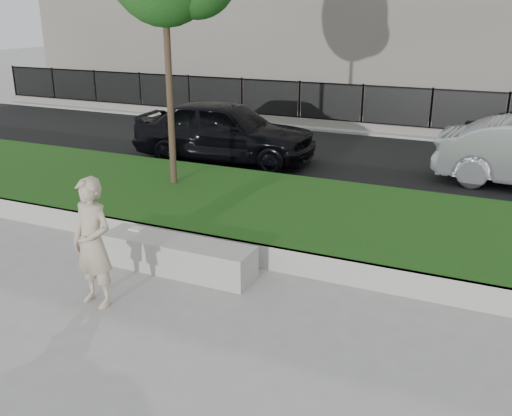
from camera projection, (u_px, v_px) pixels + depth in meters
The scene contains 10 objects.
ground at pixel (192, 287), 8.47m from camera, with size 90.00×90.00×0.00m, color gray.
grass_bank at pixel (271, 213), 10.98m from camera, with size 34.00×4.00×0.40m, color #10370D.
grass_kerb at pixel (224, 249), 9.30m from camera, with size 34.00×0.08×0.40m, color #A3A098.
street at pixel (349, 158), 15.76m from camera, with size 34.00×7.00×0.04m, color black.
far_pavement at pixel (385, 127), 19.61m from camera, with size 34.00×3.00×0.12m, color gray.
iron_fence at pixel (379, 118), 18.59m from camera, with size 32.00×0.30×1.50m.
stone_bench at pixel (178, 256), 8.92m from camera, with size 2.50×0.62×0.51m, color #A3A098.
man at pixel (93, 243), 7.71m from camera, with size 0.67×0.44×1.83m, color #BBA990.
book at pixel (136, 229), 9.27m from camera, with size 0.22×0.16×0.03m, color beige.
car_dark at pixel (225, 130), 15.12m from camera, with size 1.95×4.84×1.65m, color black.
Camera 1 is at (4.04, -6.52, 3.90)m, focal length 40.00 mm.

